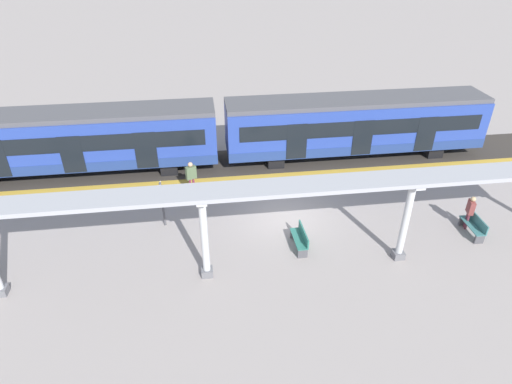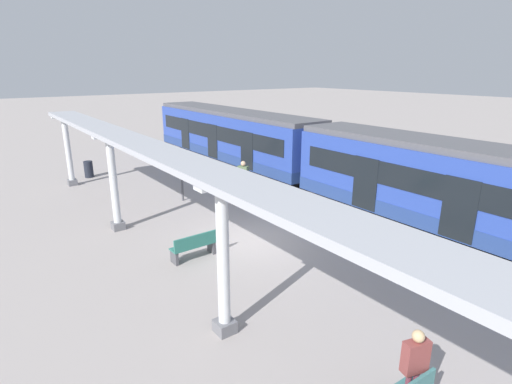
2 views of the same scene
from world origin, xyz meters
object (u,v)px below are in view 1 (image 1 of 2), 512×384
object	(u,v)px
canopy_pillar_second	(204,237)
train_near_carriage	(77,141)
canopy_pillar_third	(406,220)
passenger_waiting_near_edge	(191,174)
train_far_carriage	(355,126)
bench_near_end	(474,225)
bench_mid_platform	(301,238)
platform_info_sign	(162,200)
passenger_by_the_benches	(470,209)

from	to	relation	value
canopy_pillar_second	train_near_carriage	bearing A→B (deg)	-145.18
canopy_pillar_third	passenger_waiting_near_edge	world-z (taller)	canopy_pillar_third
canopy_pillar_third	train_far_carriage	bearing A→B (deg)	173.21
canopy_pillar_second	bench_near_end	world-z (taller)	canopy_pillar_second
train_far_carriage	canopy_pillar_third	world-z (taller)	canopy_pillar_third
train_near_carriage	bench_mid_platform	xyz separation A→B (m)	(7.97, 10.31, -1.39)
canopy_pillar_third	platform_info_sign	xyz separation A→B (m)	(-3.55, -9.46, -0.52)
train_near_carriage	canopy_pillar_third	bearing A→B (deg)	56.94
passenger_waiting_near_edge	passenger_by_the_benches	distance (m)	12.85
train_far_carriage	passenger_waiting_near_edge	size ratio (longest dim) A/B	8.29
train_far_carriage	passenger_by_the_benches	bearing A→B (deg)	19.58
bench_mid_platform	platform_info_sign	distance (m)	6.21
platform_info_sign	passenger_waiting_near_edge	size ratio (longest dim) A/B	1.25
train_near_carriage	bench_near_end	distance (m)	19.74
canopy_pillar_third	passenger_by_the_benches	world-z (taller)	canopy_pillar_third
bench_mid_platform	passenger_waiting_near_edge	bearing A→B (deg)	-138.00
canopy_pillar_third	bench_near_end	world-z (taller)	canopy_pillar_third
canopy_pillar_second	passenger_by_the_benches	world-z (taller)	canopy_pillar_second
train_near_carriage	platform_info_sign	size ratio (longest dim) A/B	6.64
passenger_waiting_near_edge	bench_near_end	bearing A→B (deg)	67.44
canopy_pillar_second	passenger_waiting_near_edge	xyz separation A→B (m)	(-6.11, -0.49, -0.74)
canopy_pillar_third	bench_near_end	size ratio (longest dim) A/B	2.40
canopy_pillar_second	bench_mid_platform	size ratio (longest dim) A/B	2.41
bench_near_end	train_far_carriage	bearing A→B (deg)	-161.03
train_near_carriage	bench_near_end	xyz separation A→B (m)	(8.08, 17.96, -1.39)
passenger_by_the_benches	canopy_pillar_third	bearing A→B (deg)	-67.95
canopy_pillar_second	passenger_by_the_benches	xyz separation A→B (m)	(-1.54, 11.51, -0.83)
bench_mid_platform	platform_info_sign	xyz separation A→B (m)	(-2.36, -5.67, 0.89)
passenger_by_the_benches	platform_info_sign	bearing A→B (deg)	-98.63
train_far_carriage	passenger_by_the_benches	world-z (taller)	train_far_carriage
train_near_carriage	passenger_by_the_benches	size ratio (longest dim) A/B	9.01
train_far_carriage	canopy_pillar_second	size ratio (longest dim) A/B	4.02
canopy_pillar_second	bench_mid_platform	world-z (taller)	canopy_pillar_second
bench_near_end	platform_info_sign	distance (m)	13.58
canopy_pillar_third	bench_mid_platform	distance (m)	4.21
train_far_carriage	passenger_waiting_near_edge	distance (m)	9.82
train_near_carriage	train_far_carriage	distance (m)	15.18
train_near_carriage	canopy_pillar_second	bearing A→B (deg)	34.82
platform_info_sign	passenger_waiting_near_edge	bearing A→B (deg)	153.85
train_near_carriage	train_far_carriage	size ratio (longest dim) A/B	1.00
train_far_carriage	canopy_pillar_third	distance (m)	9.24
passenger_waiting_near_edge	canopy_pillar_third	bearing A→B (deg)	53.33
bench_near_end	passenger_waiting_near_edge	size ratio (longest dim) A/B	0.86
platform_info_sign	passenger_by_the_benches	distance (m)	13.42
train_far_carriage	canopy_pillar_second	world-z (taller)	canopy_pillar_second
bench_near_end	passenger_by_the_benches	world-z (taller)	passenger_by_the_benches
train_near_carriage	bench_mid_platform	distance (m)	13.10
train_far_carriage	bench_near_end	bearing A→B (deg)	18.97
canopy_pillar_third	platform_info_sign	distance (m)	10.12
bench_mid_platform	train_near_carriage	bearing A→B (deg)	-127.73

